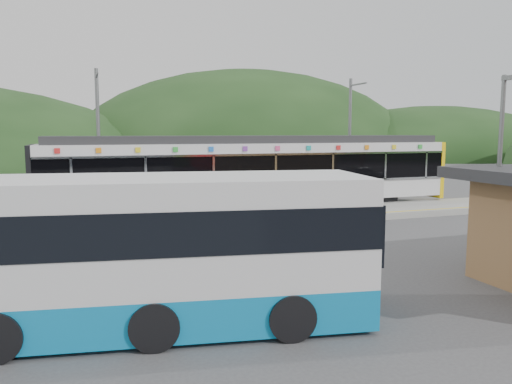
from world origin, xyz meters
name	(u,v)px	position (x,y,z in m)	size (l,w,h in m)	color
ground	(301,235)	(0.00, 0.00, 0.00)	(120.00, 120.00, 0.00)	#4C4C4F
hills	(366,207)	(6.19, 5.29, 0.00)	(146.00, 149.00, 26.00)	#1E3D19
platform	(270,217)	(0.00, 3.30, 0.15)	(26.00, 3.20, 0.30)	#9E9E99
yellow_line	(281,219)	(0.00, 2.00, 0.30)	(26.00, 0.10, 0.01)	yellow
train	(255,170)	(0.26, 6.00, 2.06)	(20.44, 3.01, 3.74)	black
catenary_mast_west	(99,138)	(-7.00, 8.56, 3.65)	(0.18, 1.80, 7.00)	slate
catenary_mast_east	(350,137)	(7.00, 8.56, 3.65)	(0.18, 1.80, 7.00)	slate
bus	(86,258)	(-7.86, -7.06, 1.47)	(11.47, 4.41, 3.05)	#0D85C6
lamp_post	(503,157)	(2.92, -6.67, 3.27)	(0.35, 0.97, 5.46)	slate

